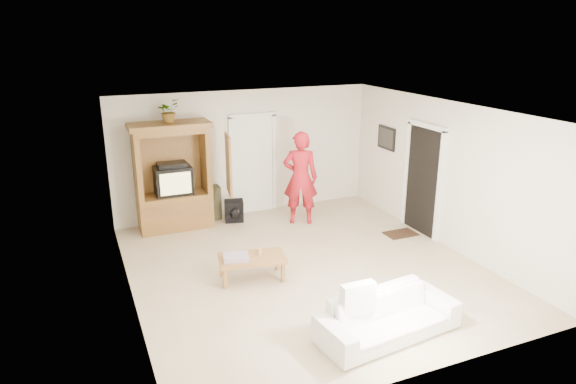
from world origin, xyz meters
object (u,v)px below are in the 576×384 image
object	(u,v)px
man	(300,178)
sofa	(388,316)
coffee_table	(252,260)
armoire	(175,183)

from	to	relation	value
man	sofa	bearing A→B (deg)	106.06
sofa	coffee_table	world-z (taller)	sofa
sofa	coffee_table	size ratio (longest dim) A/B	1.69
coffee_table	sofa	bearing A→B (deg)	-53.12
armoire	sofa	bearing A→B (deg)	-70.36
man	coffee_table	distance (m)	2.69
armoire	man	xyz separation A→B (m)	(2.36, -0.72, 0.03)
armoire	sofa	distance (m)	5.18
coffee_table	man	bearing A→B (deg)	58.99
man	coffee_table	world-z (taller)	man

